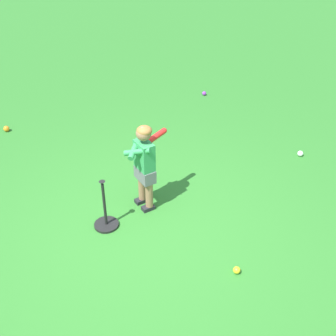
{
  "coord_description": "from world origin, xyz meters",
  "views": [
    {
      "loc": [
        3.27,
        -1.44,
        3.28
      ],
      "look_at": [
        -0.49,
        0.52,
        0.45
      ],
      "focal_mm": 46.11,
      "sensor_mm": 36.0,
      "label": 1
    }
  ],
  "objects_px": {
    "play_ball_behind_batter": "(204,93)",
    "batting_tee": "(106,219)",
    "child_batter": "(145,160)",
    "play_ball_by_bucket": "(300,154)",
    "play_ball_near_batter": "(237,270)",
    "play_ball_far_right": "(6,129)"
  },
  "relations": [
    {
      "from": "play_ball_behind_batter",
      "to": "batting_tee",
      "type": "bearing_deg",
      "value": -48.3
    },
    {
      "from": "child_batter",
      "to": "batting_tee",
      "type": "relative_size",
      "value": 1.74
    },
    {
      "from": "play_ball_by_bucket",
      "to": "play_ball_near_batter",
      "type": "relative_size",
      "value": 1.09
    },
    {
      "from": "play_ball_by_bucket",
      "to": "child_batter",
      "type": "bearing_deg",
      "value": -90.08
    },
    {
      "from": "child_batter",
      "to": "play_ball_far_right",
      "type": "bearing_deg",
      "value": -156.69
    },
    {
      "from": "play_ball_behind_batter",
      "to": "batting_tee",
      "type": "relative_size",
      "value": 0.12
    },
    {
      "from": "batting_tee",
      "to": "child_batter",
      "type": "bearing_deg",
      "value": 103.54
    },
    {
      "from": "play_ball_near_batter",
      "to": "batting_tee",
      "type": "relative_size",
      "value": 0.12
    },
    {
      "from": "play_ball_by_bucket",
      "to": "play_ball_far_right",
      "type": "xyz_separation_m",
      "value": [
        -2.69,
        -3.59,
        0.01
      ]
    },
    {
      "from": "child_batter",
      "to": "batting_tee",
      "type": "xyz_separation_m",
      "value": [
        0.14,
        -0.56,
        -0.55
      ]
    },
    {
      "from": "child_batter",
      "to": "batting_tee",
      "type": "distance_m",
      "value": 0.8
    },
    {
      "from": "child_batter",
      "to": "play_ball_by_bucket",
      "type": "xyz_separation_m",
      "value": [
        0.0,
        2.43,
        -0.61
      ]
    },
    {
      "from": "play_ball_by_bucket",
      "to": "play_ball_far_right",
      "type": "distance_m",
      "value": 4.48
    },
    {
      "from": "play_ball_far_right",
      "to": "batting_tee",
      "type": "bearing_deg",
      "value": 11.91
    },
    {
      "from": "play_ball_behind_batter",
      "to": "play_ball_far_right",
      "type": "xyz_separation_m",
      "value": [
        -0.26,
        -3.47,
        0.01
      ]
    },
    {
      "from": "child_batter",
      "to": "batting_tee",
      "type": "height_order",
      "value": "child_batter"
    },
    {
      "from": "child_batter",
      "to": "play_ball_far_right",
      "type": "relative_size",
      "value": 11.75
    },
    {
      "from": "play_ball_by_bucket",
      "to": "play_ball_near_batter",
      "type": "bearing_deg",
      "value": -56.03
    },
    {
      "from": "play_ball_by_bucket",
      "to": "batting_tee",
      "type": "height_order",
      "value": "batting_tee"
    },
    {
      "from": "play_ball_behind_batter",
      "to": "batting_tee",
      "type": "distance_m",
      "value": 3.85
    },
    {
      "from": "child_batter",
      "to": "play_ball_near_batter",
      "type": "xyz_separation_m",
      "value": [
        1.41,
        0.34,
        -0.61
      ]
    },
    {
      "from": "play_ball_behind_batter",
      "to": "play_ball_near_batter",
      "type": "bearing_deg",
      "value": -27.18
    }
  ]
}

